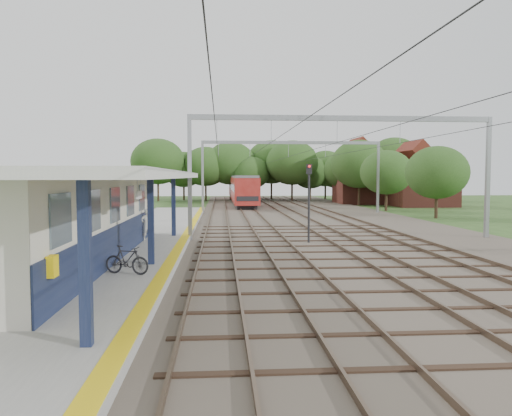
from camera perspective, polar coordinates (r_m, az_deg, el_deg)
name	(u,v)px	position (r m, az deg, el deg)	size (l,w,h in m)	color
ground	(348,315)	(13.55, 10.48, -11.89)	(160.00, 160.00, 0.00)	#2D4C1E
ballast_bed	(305,218)	(43.40, 5.64, -1.09)	(18.00, 90.00, 0.10)	#473D33
platform	(142,241)	(27.17, -12.93, -3.72)	(5.00, 52.00, 0.35)	gray
yellow_stripe	(184,238)	(26.90, -8.18, -3.36)	(0.45, 52.00, 0.01)	yellow
station_building	(76,217)	(20.46, -19.84, -0.97)	(3.41, 18.00, 3.40)	beige
canopy	(98,175)	(19.15, -17.56, 3.56)	(6.40, 20.00, 3.44)	#121B3A
rail_tracks	(277,216)	(43.04, 2.36, -0.95)	(11.80, 88.00, 0.15)	brown
catenary_system	(308,152)	(38.55, 5.98, 6.44)	(17.22, 88.00, 7.00)	gray
tree_band	(272,167)	(70.13, 1.79, 4.70)	(31.72, 30.88, 8.82)	#382619
house_near	(422,182)	(63.48, 18.47, 2.88)	(7.00, 6.12, 7.89)	brown
house_far	(367,179)	(67.46, 12.58, 3.22)	(8.00, 6.12, 8.66)	brown
person	(147,225)	(25.65, -12.38, -1.91)	(0.60, 0.39, 1.64)	beige
bicycle	(127,260)	(17.24, -14.55, -5.77)	(0.45, 1.60, 0.96)	black
train	(241,188)	(68.83, -1.74, 2.30)	(2.74, 34.07, 3.61)	black
signal_post	(309,194)	(26.49, 6.07, 1.56)	(0.33, 0.29, 4.26)	black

